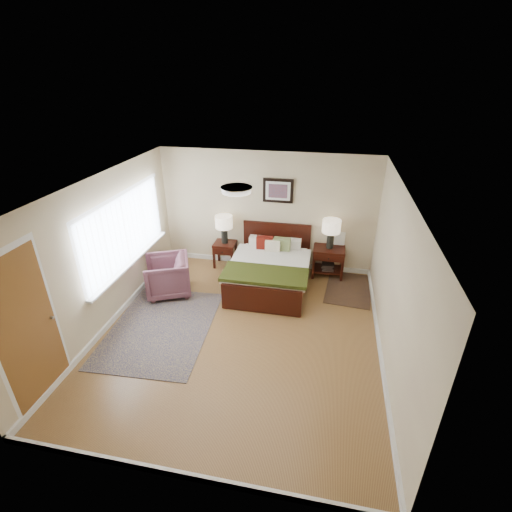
% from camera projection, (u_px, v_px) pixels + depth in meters
% --- Properties ---
extents(floor, '(5.00, 5.00, 0.00)m').
position_uv_depth(floor, '(240.00, 334.00, 6.15)').
color(floor, olive).
rests_on(floor, ground).
extents(back_wall, '(4.50, 0.04, 2.50)m').
position_uv_depth(back_wall, '(267.00, 211.00, 7.76)').
color(back_wall, beige).
rests_on(back_wall, ground).
extents(front_wall, '(4.50, 0.04, 2.50)m').
position_uv_depth(front_wall, '(173.00, 396.00, 3.40)').
color(front_wall, beige).
rests_on(front_wall, ground).
extents(left_wall, '(0.04, 5.00, 2.50)m').
position_uv_depth(left_wall, '(103.00, 255.00, 5.97)').
color(left_wall, beige).
rests_on(left_wall, ground).
extents(right_wall, '(0.04, 5.00, 2.50)m').
position_uv_depth(right_wall, '(394.00, 283.00, 5.19)').
color(right_wall, beige).
rests_on(right_wall, ground).
extents(ceiling, '(4.50, 5.00, 0.02)m').
position_uv_depth(ceiling, '(236.00, 187.00, 5.01)').
color(ceiling, white).
rests_on(ceiling, back_wall).
extents(window, '(0.11, 2.72, 1.32)m').
position_uv_depth(window, '(127.00, 231.00, 6.52)').
color(window, silver).
rests_on(window, left_wall).
extents(door, '(0.06, 1.00, 2.18)m').
position_uv_depth(door, '(27.00, 331.00, 4.52)').
color(door, silver).
rests_on(door, ground).
extents(ceil_fixture, '(0.44, 0.44, 0.08)m').
position_uv_depth(ceil_fixture, '(236.00, 189.00, 5.03)').
color(ceil_fixture, white).
rests_on(ceil_fixture, ceiling).
extents(bed, '(1.56, 1.87, 1.01)m').
position_uv_depth(bed, '(270.00, 266.00, 7.28)').
color(bed, black).
rests_on(bed, ground).
extents(wall_art, '(0.62, 0.05, 0.50)m').
position_uv_depth(wall_art, '(278.00, 191.00, 7.48)').
color(wall_art, black).
rests_on(wall_art, back_wall).
extents(nightstand_left, '(0.46, 0.42, 0.55)m').
position_uv_depth(nightstand_left, '(225.00, 248.00, 8.07)').
color(nightstand_left, black).
rests_on(nightstand_left, ground).
extents(nightstand_right, '(0.64, 0.48, 0.63)m').
position_uv_depth(nightstand_right, '(328.00, 259.00, 7.71)').
color(nightstand_right, black).
rests_on(nightstand_right, ground).
extents(lamp_left, '(0.37, 0.37, 0.61)m').
position_uv_depth(lamp_left, '(224.00, 224.00, 7.84)').
color(lamp_left, black).
rests_on(lamp_left, nightstand_left).
extents(lamp_right, '(0.37, 0.37, 0.61)m').
position_uv_depth(lamp_right, '(331.00, 228.00, 7.41)').
color(lamp_right, black).
rests_on(lamp_right, nightstand_right).
extents(armchair, '(1.07, 1.06, 0.75)m').
position_uv_depth(armchair, '(167.00, 276.00, 7.11)').
color(armchair, brown).
rests_on(armchair, ground).
extents(rug_persian, '(1.75, 2.39, 0.01)m').
position_uv_depth(rug_persian, '(161.00, 327.00, 6.29)').
color(rug_persian, '#0C0C3E').
rests_on(rug_persian, ground).
extents(rug_navy, '(0.97, 1.36, 0.01)m').
position_uv_depth(rug_navy, '(349.00, 289.00, 7.39)').
color(rug_navy, black).
rests_on(rug_navy, ground).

